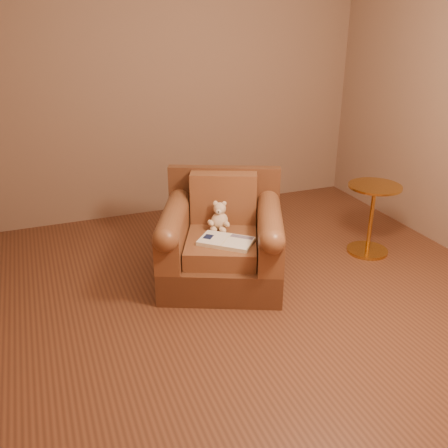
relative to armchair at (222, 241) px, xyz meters
name	(u,v)px	position (x,y,z in m)	size (l,w,h in m)	color
floor	(253,297)	(0.11, -0.37, -0.32)	(4.00, 4.00, 0.00)	brown
room	(260,60)	(0.11, -0.37, 1.39)	(4.02, 4.02, 2.71)	#876753
armchair	(222,241)	(0.00, 0.00, 0.00)	(1.20, 1.17, 0.83)	#57311D
teddy_bear	(219,219)	(0.01, 0.08, 0.16)	(0.17, 0.20, 0.23)	beige
guidebook	(226,241)	(-0.04, -0.19, 0.09)	(0.45, 0.44, 0.03)	beige
side_table	(371,217)	(1.38, -0.04, 0.02)	(0.45, 0.45, 0.63)	gold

